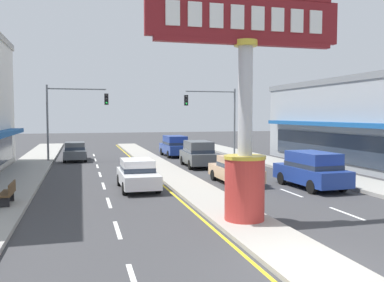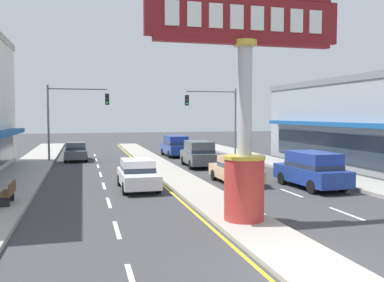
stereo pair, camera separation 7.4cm
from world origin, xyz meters
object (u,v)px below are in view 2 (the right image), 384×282
storefront_right (375,123)px  sedan_far_right_lane (76,151)px  suv_mid_left_lane (199,154)px  street_bench (8,192)px  sedan_near_right_lane (138,174)px  sedan_kerb_right (236,169)px  traffic_light_left_side (71,109)px  suv_far_left_oncoming (175,146)px  suv_near_left_lane (312,169)px  traffic_light_right_side (217,110)px  district_sign (245,115)px

storefront_right → sedan_far_right_lane: 23.74m
suv_mid_left_lane → street_bench: bearing=-135.7°
sedan_near_right_lane → sedan_kerb_right: size_ratio=1.00×
traffic_light_left_side → suv_mid_left_lane: 11.23m
suv_far_left_oncoming → sedan_near_right_lane: bearing=-109.1°
suv_near_left_lane → suv_far_left_oncoming: same height
traffic_light_left_side → traffic_light_right_side: same height
suv_mid_left_lane → traffic_light_left_side: bearing=147.5°
suv_mid_left_lane → suv_far_left_oncoming: (0.01, 7.89, 0.00)m
traffic_light_left_side → street_bench: size_ratio=3.87×
district_sign → suv_mid_left_lane: 16.11m
street_bench → suv_mid_left_lane: bearing=44.3°
traffic_light_left_side → sedan_kerb_right: (9.07, -13.37, -3.46)m
suv_far_left_oncoming → suv_mid_left_lane: bearing=-90.0°
sedan_far_right_lane → suv_near_left_lane: 20.60m
sedan_near_right_lane → suv_far_left_oncoming: bearing=70.9°
traffic_light_right_side → sedan_far_right_lane: traffic_light_right_side is taller
storefront_right → suv_mid_left_lane: size_ratio=4.23×
suv_far_left_oncoming → street_bench: bearing=-120.7°
street_bench → sedan_far_right_lane: bearing=82.3°
district_sign → traffic_light_right_side: bearing=74.1°
storefront_right → sedan_near_right_lane: storefront_right is taller
district_sign → sedan_far_right_lane: size_ratio=1.82×
storefront_right → suv_far_left_oncoming: storefront_right is taller
storefront_right → sedan_kerb_right: (-12.89, -4.91, -2.45)m
suv_near_left_lane → district_sign: bearing=-137.0°
traffic_light_right_side → sedan_near_right_lane: traffic_light_right_side is taller
storefront_right → suv_mid_left_lane: 13.36m
traffic_light_right_side → street_bench: (-14.75, -17.49, -3.60)m
suv_mid_left_lane → sedan_near_right_lane: bearing=-124.7°
suv_near_left_lane → suv_mid_left_lane: (-3.31, 9.98, 0.00)m
district_sign → suv_mid_left_lane: (2.74, 15.62, -2.85)m
sedan_kerb_right → street_bench: 11.65m
district_sign → street_bench: size_ratio=4.91×
storefront_right → suv_near_left_lane: storefront_right is taller
district_sign → traffic_light_left_side: district_sign is taller
traffic_light_left_side → sedan_kerb_right: 16.52m
traffic_light_right_side → suv_near_left_lane: 16.88m
traffic_light_right_side → street_bench: size_ratio=3.87×
district_sign → suv_far_left_oncoming: (2.74, 23.51, -2.85)m
suv_near_left_lane → suv_mid_left_lane: 10.51m
sedan_near_right_lane → sedan_far_right_lane: 14.98m
sedan_near_right_lane → traffic_light_left_side: bearing=104.7°
sedan_far_right_lane → sedan_kerb_right: bearing=-58.4°
traffic_light_right_side → sedan_kerb_right: 15.02m
district_sign → sedan_far_right_lane: (-6.04, 22.32, -3.04)m
district_sign → storefront_right: bearing=39.6°
sedan_far_right_lane → street_bench: sedan_far_right_lane is taller
traffic_light_right_side → sedan_kerb_right: bearing=-104.2°
storefront_right → suv_mid_left_lane: (-12.89, 2.69, -2.26)m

